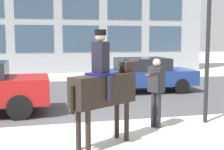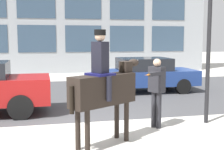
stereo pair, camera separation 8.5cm
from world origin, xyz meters
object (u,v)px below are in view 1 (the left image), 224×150
at_px(pedestrian_bystander, 156,87).
at_px(traffic_light, 209,13).
at_px(street_car_far_lane, 144,74).
at_px(mounted_horse_lead, 104,87).

xyz_separation_m(pedestrian_bystander, traffic_light, (1.52, 0.15, 1.90)).
xyz_separation_m(street_car_far_lane, traffic_light, (-0.00, -5.14, 2.19)).
xyz_separation_m(pedestrian_bystander, street_car_far_lane, (1.52, 5.29, -0.30)).
bearing_deg(pedestrian_bystander, mounted_horse_lead, -0.25).
bearing_deg(traffic_light, pedestrian_bystander, -174.25).
distance_m(street_car_far_lane, traffic_light, 5.59).
height_order(street_car_far_lane, traffic_light, traffic_light).
bearing_deg(street_car_far_lane, mounted_horse_lead, -116.22).
bearing_deg(mounted_horse_lead, traffic_light, -11.14).
bearing_deg(traffic_light, street_car_far_lane, 90.00).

